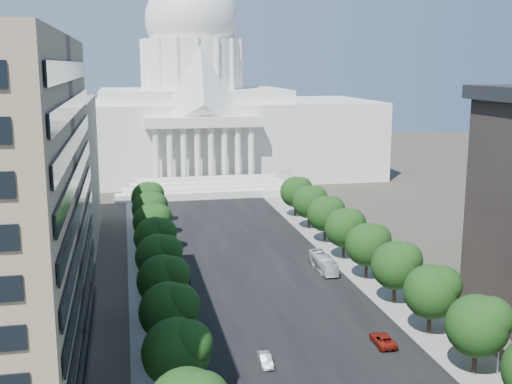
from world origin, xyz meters
TOP-DOWN VIEW (x-y plane):
  - road_asphalt at (0.00, 90.00)m, footprint 30.00×260.00m
  - sidewalk_left at (-19.00, 90.00)m, footprint 8.00×260.00m
  - sidewalk_right at (19.00, 90.00)m, footprint 8.00×260.00m
  - capitol at (0.00, 184.89)m, footprint 120.00×56.00m
  - tree_l_c at (-17.66, 35.81)m, footprint 7.79×7.60m
  - tree_l_d at (-17.66, 47.81)m, footprint 7.79×7.60m
  - tree_l_e at (-17.66, 59.81)m, footprint 7.79×7.60m
  - tree_l_f at (-17.66, 71.81)m, footprint 7.79×7.60m
  - tree_l_g at (-17.66, 83.81)m, footprint 7.79×7.60m
  - tree_l_h at (-17.66, 95.81)m, footprint 7.79×7.60m
  - tree_l_i at (-17.66, 107.81)m, footprint 7.79×7.60m
  - tree_l_j at (-17.66, 119.81)m, footprint 7.79×7.60m
  - tree_r_c at (18.34, 35.81)m, footprint 7.79×7.60m
  - tree_r_d at (18.34, 47.81)m, footprint 7.79×7.60m
  - tree_r_e at (18.34, 59.81)m, footprint 7.79×7.60m
  - tree_r_f at (18.34, 71.81)m, footprint 7.79×7.60m
  - tree_r_g at (18.34, 83.81)m, footprint 7.79×7.60m
  - tree_r_h at (18.34, 95.81)m, footprint 7.79×7.60m
  - tree_r_i at (18.34, 107.81)m, footprint 7.79×7.60m
  - tree_r_j at (18.34, 119.81)m, footprint 7.79×7.60m
  - streetlight_b at (19.90, 35.00)m, footprint 2.61×0.44m
  - streetlight_c at (19.90, 60.00)m, footprint 2.61×0.44m
  - streetlight_d at (19.90, 85.00)m, footprint 2.61×0.44m
  - streetlight_e at (19.90, 110.00)m, footprint 2.61×0.44m
  - streetlight_f at (19.90, 135.00)m, footprint 2.61×0.44m
  - car_silver at (-6.44, 43.23)m, footprint 1.50×4.13m
  - car_red at (10.26, 45.79)m, footprint 2.63×5.41m
  - car_dark_b at (-13.50, 75.14)m, footprint 2.41×4.69m
  - city_bus at (11.94, 77.71)m, footprint 2.57×10.53m

SIDE VIEW (x-z plane):
  - road_asphalt at x=0.00m, z-range -0.01..0.01m
  - sidewalk_left at x=-19.00m, z-range -0.01..0.01m
  - sidewalk_right at x=19.00m, z-range -0.01..0.01m
  - car_dark_b at x=-13.50m, z-range 0.00..1.30m
  - car_silver at x=-6.44m, z-range 0.00..1.35m
  - car_red at x=10.26m, z-range 0.00..1.48m
  - city_bus at x=11.94m, z-range 0.00..2.93m
  - streetlight_b at x=19.90m, z-range 1.32..10.32m
  - streetlight_c at x=19.90m, z-range 1.32..10.32m
  - streetlight_d at x=19.90m, z-range 1.32..10.32m
  - streetlight_e at x=19.90m, z-range 1.32..10.32m
  - streetlight_f at x=19.90m, z-range 1.32..10.32m
  - tree_l_c at x=-17.66m, z-range 1.47..11.44m
  - tree_l_d at x=-17.66m, z-range 1.47..11.44m
  - tree_l_e at x=-17.66m, z-range 1.47..11.44m
  - tree_l_f at x=-17.66m, z-range 1.47..11.44m
  - tree_l_g at x=-17.66m, z-range 1.47..11.44m
  - tree_l_h at x=-17.66m, z-range 1.47..11.44m
  - tree_l_i at x=-17.66m, z-range 1.47..11.44m
  - tree_l_j at x=-17.66m, z-range 1.47..11.44m
  - tree_r_c at x=18.34m, z-range 1.47..11.44m
  - tree_r_d at x=18.34m, z-range 1.47..11.44m
  - tree_r_e at x=18.34m, z-range 1.47..11.44m
  - tree_r_f at x=18.34m, z-range 1.47..11.44m
  - tree_r_g at x=18.34m, z-range 1.47..11.44m
  - tree_r_h at x=18.34m, z-range 1.47..11.44m
  - tree_r_i at x=18.34m, z-range 1.47..11.44m
  - tree_r_j at x=18.34m, z-range 1.47..11.44m
  - capitol at x=0.00m, z-range -16.49..56.51m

